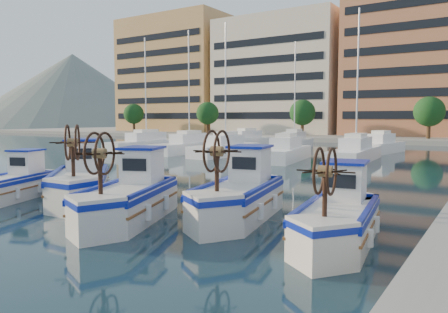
# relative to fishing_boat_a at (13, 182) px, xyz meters

# --- Properties ---
(ground) EXTENTS (300.00, 300.00, 0.00)m
(ground) POSITION_rel_fishing_boat_a_xyz_m (4.17, 0.14, -0.69)
(ground) COLOR #193342
(ground) RESTS_ON ground
(hill_west) EXTENTS (180.00, 180.00, 60.00)m
(hill_west) POSITION_rel_fishing_boat_a_xyz_m (-135.83, 110.14, -0.69)
(hill_west) COLOR slate
(hill_west) RESTS_ON ground
(yacht_marina) EXTENTS (39.32, 22.49, 11.50)m
(yacht_marina) POSITION_rel_fishing_boat_a_xyz_m (0.77, 27.92, -0.16)
(yacht_marina) COLOR white
(yacht_marina) RESTS_ON ground
(fishing_boat_a) EXTENTS (2.91, 4.15, 2.50)m
(fishing_boat_a) POSITION_rel_fishing_boat_a_xyz_m (0.00, 0.00, 0.00)
(fishing_boat_a) COLOR silver
(fishing_boat_a) RESTS_ON ground
(fishing_boat_b) EXTENTS (4.77, 4.75, 3.09)m
(fishing_boat_b) POSITION_rel_fishing_boat_a_xyz_m (2.63, 1.26, 0.16)
(fishing_boat_b) COLOR silver
(fishing_boat_b) RESTS_ON ground
(fishing_boat_c) EXTENTS (3.44, 4.86, 2.93)m
(fishing_boat_c) POSITION_rel_fishing_boat_a_xyz_m (6.68, -0.06, 0.12)
(fishing_boat_c) COLOR silver
(fishing_boat_c) RESTS_ON ground
(fishing_boat_d) EXTENTS (2.83, 4.90, 2.97)m
(fishing_boat_d) POSITION_rel_fishing_boat_a_xyz_m (9.53, 2.13, 0.13)
(fishing_boat_d) COLOR silver
(fishing_boat_d) RESTS_ON ground
(fishing_boat_e) EXTENTS (2.29, 4.36, 2.65)m
(fishing_boat_e) POSITION_rel_fishing_boat_a_xyz_m (13.20, 1.05, 0.04)
(fishing_boat_e) COLOR silver
(fishing_boat_e) RESTS_ON ground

